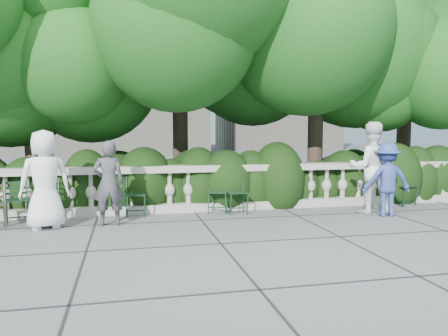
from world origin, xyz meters
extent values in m
plane|color=#5A5B62|center=(0.00, 0.00, 0.00)|extent=(90.00, 90.00, 0.00)
cube|color=#9E998E|center=(0.00, 1.80, 0.09)|extent=(12.00, 0.32, 0.18)
cube|color=#9E998E|center=(0.00, 1.80, 0.93)|extent=(12.00, 0.36, 0.14)
cube|color=#9E998E|center=(5.78, 1.80, 0.50)|extent=(0.44, 0.44, 1.00)
cylinder|color=#3F3023|center=(-4.00, 3.40, 1.40)|extent=(0.40, 0.40, 2.80)
ellipsoid|color=#103C10|center=(-4.00, 2.96, 3.68)|extent=(5.28, 5.28, 3.96)
cylinder|color=#3F3023|center=(-0.50, 4.00, 1.70)|extent=(0.40, 0.40, 3.40)
ellipsoid|color=#103C10|center=(-0.50, 3.48, 4.44)|extent=(6.24, 6.24, 4.68)
cylinder|color=#3F3023|center=(3.00, 3.30, 1.50)|extent=(0.40, 0.40, 3.00)
ellipsoid|color=#103C10|center=(3.00, 2.84, 3.92)|extent=(5.52, 5.52, 4.14)
cylinder|color=#3F3023|center=(6.00, 3.80, 1.30)|extent=(0.40, 0.40, 2.60)
ellipsoid|color=#103C10|center=(6.00, 3.40, 3.40)|extent=(4.80, 4.80, 3.60)
imported|color=white|center=(-3.32, 0.70, 0.88)|extent=(0.98, 0.77, 1.76)
imported|color=#3E3E43|center=(-2.23, 0.76, 0.78)|extent=(0.59, 0.40, 1.57)
imported|color=white|center=(3.13, 0.81, 0.97)|extent=(1.08, 0.93, 1.93)
imported|color=#2E408A|center=(3.27, 0.41, 0.75)|extent=(1.06, 0.73, 1.51)
camera|label=1|loc=(-1.91, -7.47, 1.76)|focal=35.00mm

